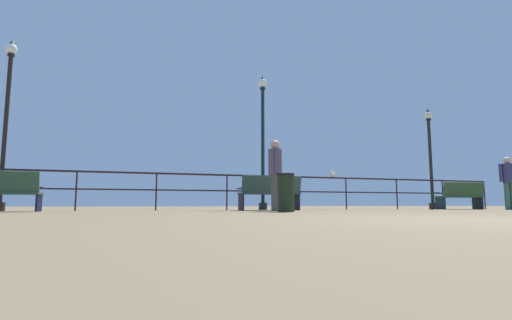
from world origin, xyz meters
name	(u,v)px	position (x,y,z in m)	size (l,w,h in m)	color
pier_railing	(259,184)	(0.00, 8.06, 0.78)	(18.40, 0.05, 1.06)	black
bench_far_left	(2,190)	(-6.53, 7.13, 0.49)	(1.60, 0.74, 0.92)	#2B4934
bench_near_left	(270,191)	(0.01, 7.13, 0.53)	(1.75, 0.70, 0.96)	#2A453D
bench_near_right	(461,195)	(6.99, 7.13, 0.49)	(1.64, 0.84, 0.92)	#30512E
lamppost_left	(6,116)	(-6.85, 8.23, 2.42)	(0.28, 0.28, 4.47)	black
lamppost_center	(263,135)	(0.18, 8.23, 2.36)	(0.29, 0.29, 4.29)	black
lamppost_right	(430,155)	(6.82, 8.23, 2.00)	(0.28, 0.28, 3.75)	black
person_by_bench	(275,170)	(-0.34, 5.89, 1.02)	(0.34, 0.57, 1.78)	#534D4D
person_at_railing	(509,179)	(7.92, 6.08, 0.98)	(0.51, 0.33, 1.71)	#3E6753
seagull_on_rail	(332,174)	(2.55, 8.05, 1.15)	(0.38, 0.30, 0.20)	silver
trash_bin	(286,193)	(-0.50, 4.89, 0.43)	(0.39, 0.39, 0.85)	black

